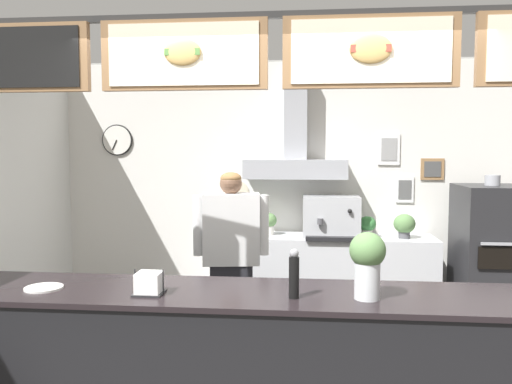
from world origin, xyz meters
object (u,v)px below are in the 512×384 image
pizza_oven (489,262)px  potted_oregano (367,225)px  napkin_holder (149,284)px  shop_worker (231,265)px  basil_vase (367,263)px  potted_basil (235,224)px  potted_sage (269,222)px  potted_thyme (404,225)px  condiment_plate (44,288)px  espresso_machine (331,217)px  pepper_grinder (294,274)px

pizza_oven → potted_oregano: bearing=171.1°
pizza_oven → napkin_holder: pizza_oven is taller
shop_worker → basil_vase: size_ratio=4.61×
pizza_oven → napkin_holder: (-2.60, -2.41, 0.35)m
pizza_oven → napkin_holder: bearing=-137.2°
potted_basil → potted_sage: bearing=9.1°
potted_oregano → shop_worker: bearing=-137.3°
pizza_oven → potted_sage: 2.19m
potted_thyme → napkin_holder: bearing=-125.3°
potted_thyme → basil_vase: size_ratio=0.69×
pizza_oven → potted_sage: pizza_oven is taller
potted_oregano → condiment_plate: size_ratio=1.02×
espresso_machine → napkin_holder: (-1.09, -2.58, -0.05)m
pizza_oven → shop_worker: shop_worker is taller
shop_worker → potted_basil: bearing=-92.0°
pizza_oven → napkin_holder: size_ratio=9.62×
shop_worker → potted_thyme: 1.95m
condiment_plate → espresso_machine: bearing=56.0°
shop_worker → espresso_machine: (0.86, 1.13, 0.27)m
condiment_plate → shop_worker: bearing=58.7°
espresso_machine → condiment_plate: espresso_machine is taller
potted_basil → potted_sage: size_ratio=0.91×
espresso_machine → basil_vase: 2.57m
pepper_grinder → shop_worker: bearing=110.7°
espresso_machine → potted_oregano: espresso_machine is taller
basil_vase → potted_sage: bearing=105.3°
espresso_machine → potted_sage: 0.65m
espresso_machine → condiment_plate: bearing=-124.0°
potted_thyme → potted_oregano: potted_thyme is taller
pizza_oven → potted_sage: size_ratio=6.87×
basil_vase → pizza_oven: bearing=59.1°
potted_oregano → pepper_grinder: pepper_grinder is taller
napkin_holder → pepper_grinder: size_ratio=0.62×
shop_worker → potted_basil: (-0.13, 1.14, 0.18)m
potted_sage → condiment_plate: size_ratio=1.09×
potted_basil → napkin_holder: bearing=-92.4°
potted_sage → potted_basil: bearing=-170.9°
potted_thyme → basil_vase: bearing=-104.3°
shop_worker → basil_vase: (0.94, -1.44, 0.35)m
espresso_machine → potted_oregano: size_ratio=2.63×
potted_basil → basil_vase: size_ratio=0.59×
potted_sage → pepper_grinder: pepper_grinder is taller
potted_oregano → condiment_plate: 3.29m
napkin_holder → basil_vase: (1.17, 0.02, 0.14)m
napkin_holder → basil_vase: size_ratio=0.46×
espresso_machine → condiment_plate: size_ratio=2.68×
potted_oregano → condiment_plate: (-2.08, -2.55, -0.02)m
potted_basil → potted_oregano: potted_oregano is taller
shop_worker → potted_basil: 1.16m
pizza_oven → potted_oregano: (-1.14, 0.18, 0.31)m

